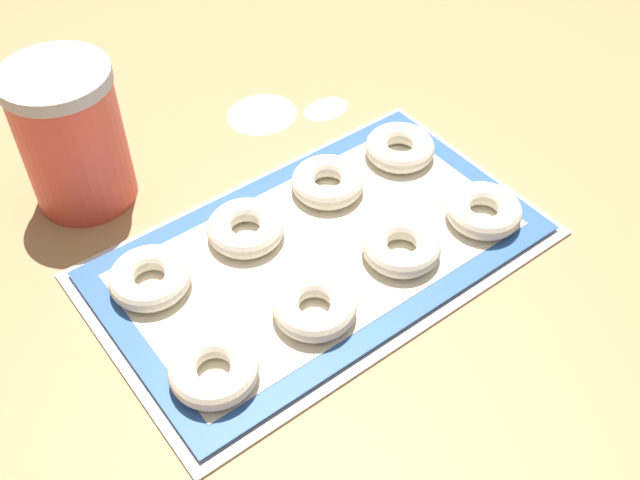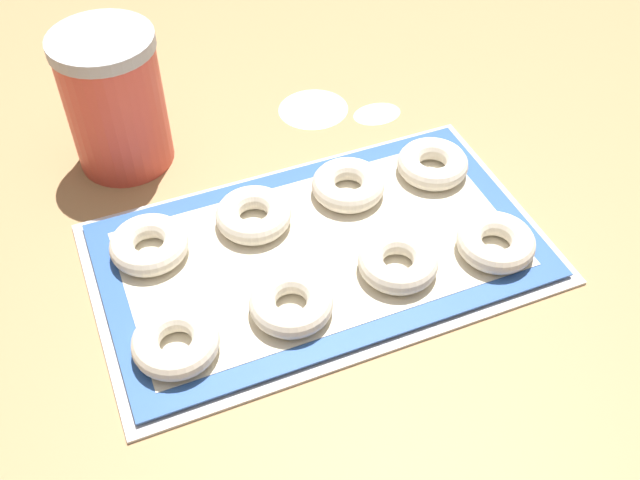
% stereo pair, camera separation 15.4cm
% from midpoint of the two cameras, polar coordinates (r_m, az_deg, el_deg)
% --- Properties ---
extents(ground_plane, '(2.80, 2.80, 0.00)m').
position_cam_midpoint_polar(ground_plane, '(0.88, 5.19, -1.29)').
color(ground_plane, '#A87F51').
extents(baking_tray, '(0.52, 0.31, 0.01)m').
position_cam_midpoint_polar(baking_tray, '(0.87, 5.03, -1.46)').
color(baking_tray, silver).
rests_on(baking_tray, ground_plane).
extents(baking_mat, '(0.50, 0.29, 0.00)m').
position_cam_midpoint_polar(baking_mat, '(0.87, 5.05, -1.22)').
color(baking_mat, '#2D569E').
rests_on(baking_mat, baking_tray).
extents(bagel_front_far_left, '(0.09, 0.09, 0.03)m').
position_cam_midpoint_polar(bagel_front_far_left, '(0.77, -5.35, -8.36)').
color(bagel_front_far_left, silver).
rests_on(bagel_front_far_left, baking_mat).
extents(bagel_front_mid_left, '(0.09, 0.09, 0.03)m').
position_cam_midpoint_polar(bagel_front_mid_left, '(0.80, 3.31, -5.36)').
color(bagel_front_mid_left, silver).
rests_on(bagel_front_mid_left, baking_mat).
extents(bagel_front_mid_right, '(0.09, 0.09, 0.03)m').
position_cam_midpoint_polar(bagel_front_mid_right, '(0.85, 11.16, -2.14)').
color(bagel_front_mid_right, silver).
rests_on(bagel_front_mid_right, baking_mat).
extents(bagel_front_far_right, '(0.09, 0.09, 0.03)m').
position_cam_midpoint_polar(bagel_front_far_right, '(0.90, 18.12, -0.63)').
color(bagel_front_far_right, silver).
rests_on(bagel_front_far_right, baking_mat).
extents(bagel_back_far_left, '(0.09, 0.09, 0.03)m').
position_cam_midpoint_polar(bagel_back_far_left, '(0.86, -8.00, -0.85)').
color(bagel_back_far_left, silver).
rests_on(bagel_back_far_left, baking_mat).
extents(bagel_back_mid_left, '(0.09, 0.09, 0.03)m').
position_cam_midpoint_polar(bagel_back_mid_left, '(0.88, -0.18, 1.47)').
color(bagel_back_mid_left, silver).
rests_on(bagel_back_mid_left, baking_mat).
extents(bagel_back_mid_right, '(0.09, 0.09, 0.03)m').
position_cam_midpoint_polar(bagel_back_mid_right, '(0.93, 6.91, 3.77)').
color(bagel_back_mid_right, silver).
rests_on(bagel_back_mid_right, baking_mat).
extents(bagel_back_far_right, '(0.09, 0.09, 0.03)m').
position_cam_midpoint_polar(bagel_back_far_right, '(0.98, 13.10, 5.29)').
color(bagel_back_far_right, silver).
rests_on(bagel_back_far_right, baking_mat).
extents(flour_canister, '(0.13, 0.13, 0.18)m').
position_cam_midpoint_polar(flour_canister, '(0.96, -11.01, 10.03)').
color(flour_canister, '#DB4C3D').
rests_on(flour_canister, ground_plane).
extents(flour_patch_near, '(0.07, 0.05, 0.00)m').
position_cam_midpoint_polar(flour_patch_near, '(1.09, 8.48, 9.22)').
color(flour_patch_near, white).
rests_on(flour_patch_near, ground_plane).
extents(flour_patch_far, '(0.10, 0.10, 0.00)m').
position_cam_midpoint_polar(flour_patch_far, '(1.09, 3.58, 9.66)').
color(flour_patch_far, white).
rests_on(flour_patch_far, ground_plane).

